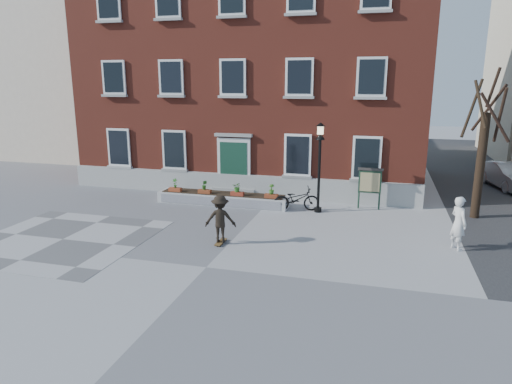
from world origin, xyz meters
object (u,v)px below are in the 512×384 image
(bystander, at_px, (458,223))
(notice_board, at_px, (370,182))
(lamp_post, at_px, (320,155))
(parked_car, at_px, (508,176))
(skateboarder, at_px, (220,219))
(bicycle, at_px, (296,199))

(bystander, bearing_deg, notice_board, 4.62)
(bystander, bearing_deg, lamp_post, 27.18)
(parked_car, distance_m, skateboarder, 17.10)
(bystander, distance_m, lamp_post, 6.39)
(bicycle, xyz_separation_m, skateboarder, (-1.81, -4.88, 0.38))
(parked_car, height_order, lamp_post, lamp_post)
(bicycle, xyz_separation_m, lamp_post, (0.96, 0.06, 2.00))
(notice_board, relative_size, skateboarder, 1.06)
(bicycle, height_order, lamp_post, lamp_post)
(parked_car, bearing_deg, bystander, -123.86)
(bicycle, distance_m, bystander, 6.99)
(bicycle, relative_size, bystander, 1.09)
(lamp_post, relative_size, notice_board, 2.10)
(bystander, height_order, notice_board, notice_board)
(bicycle, distance_m, parked_car, 12.52)
(parked_car, xyz_separation_m, notice_board, (-7.04, -6.20, 0.58))
(bicycle, height_order, skateboarder, skateboarder)
(parked_car, bearing_deg, bicycle, -157.44)
(parked_car, height_order, bystander, bystander)
(parked_car, relative_size, notice_board, 2.23)
(parked_car, xyz_separation_m, skateboarder, (-11.95, -12.22, 0.23))
(parked_car, relative_size, bystander, 2.23)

